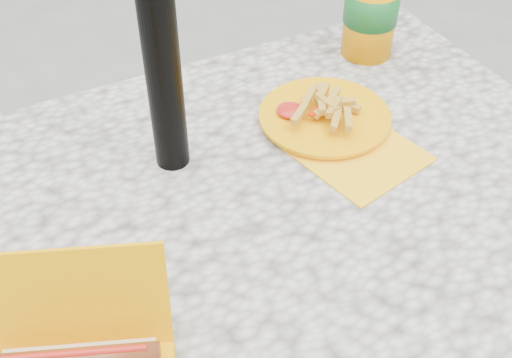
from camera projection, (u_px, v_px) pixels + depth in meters
name	position (u px, v px, depth m)	size (l,w,h in m)	color
picnic_table	(220.00, 280.00, 0.94)	(1.20, 0.80, 0.75)	beige
fries_plate	(327.00, 118.00, 1.03)	(0.21, 0.30, 0.04)	yellow
soda_cup	(372.00, 6.00, 1.13)	(0.10, 0.10, 0.19)	#FF9900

